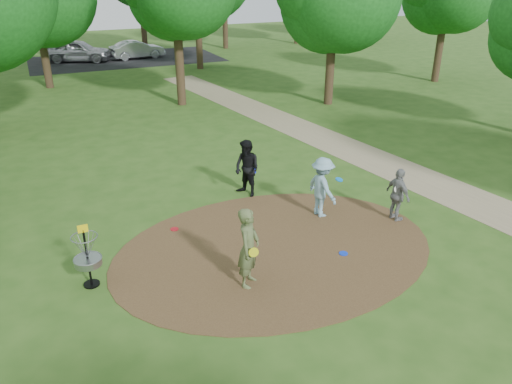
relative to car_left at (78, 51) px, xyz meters
name	(u,v)px	position (x,y,z in m)	size (l,w,h in m)	color
ground	(275,249)	(1.43, -30.28, -0.82)	(100.00, 100.00, 0.00)	#2D5119
dirt_clearing	(275,248)	(1.43, -30.28, -0.81)	(8.40, 8.40, 0.02)	#47301C
footpath	(421,180)	(7.93, -28.28, -0.81)	(2.00, 40.00, 0.01)	#8C7A5B
parking_lot	(126,59)	(3.43, -0.28, -0.81)	(14.00, 8.00, 0.01)	black
player_observer_with_disc	(249,248)	(0.20, -31.41, 0.14)	(0.80, 0.82, 1.90)	#536038
player_throwing_with_disc	(322,187)	(3.47, -29.13, 0.07)	(1.08, 1.20, 1.77)	#80ABBF
player_walking_with_disc	(247,169)	(2.08, -26.97, 0.08)	(0.96, 1.06, 1.79)	black
player_waiting_with_disc	(398,195)	(5.25, -30.25, -0.04)	(0.39, 0.92, 1.55)	gray
disc_ground_blue	(343,253)	(2.87, -31.23, -0.79)	(0.22, 0.22, 0.02)	#0D32E3
disc_ground_red	(174,229)	(-0.65, -28.25, -0.79)	(0.22, 0.22, 0.02)	#B3111D
car_left	(78,51)	(0.00, 0.00, 0.00)	(1.93, 4.78, 1.63)	#9B9BA2
car_right	(137,50)	(4.34, -0.35, -0.14)	(1.42, 4.08, 1.34)	#A1A4A9
disc_golf_basket	(86,252)	(-3.07, -29.98, 0.06)	(0.63, 0.63, 1.54)	black
tree_ring	(204,4)	(2.79, -21.36, 4.49)	(36.63, 46.20, 9.54)	#332316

